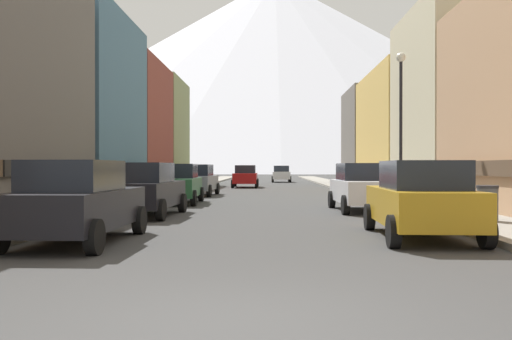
% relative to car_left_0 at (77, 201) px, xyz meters
% --- Properties ---
extents(ground_plane, '(400.00, 400.00, 0.00)m').
position_rel_car_left_0_xyz_m(ground_plane, '(3.80, -6.13, -0.90)').
color(ground_plane, '#3C3C3C').
extents(sidewalk_left, '(2.50, 100.00, 0.15)m').
position_rel_car_left_0_xyz_m(sidewalk_left, '(-2.45, 28.87, -0.82)').
color(sidewalk_left, gray).
rests_on(sidewalk_left, ground).
extents(sidewalk_right, '(2.50, 100.00, 0.15)m').
position_rel_car_left_0_xyz_m(sidewalk_right, '(10.05, 28.87, -0.82)').
color(sidewalk_right, gray).
rests_on(sidewalk_right, ground).
extents(storefront_left_2, '(9.47, 10.07, 10.01)m').
position_rel_car_left_0_xyz_m(storefront_left_2, '(-8.28, 18.63, 3.94)').
color(storefront_left_2, slate).
rests_on(storefront_left_2, ground).
extents(storefront_left_3, '(7.13, 9.61, 9.28)m').
position_rel_car_left_0_xyz_m(storefront_left_3, '(-7.11, 28.65, 3.58)').
color(storefront_left_3, brown).
rests_on(storefront_left_3, ground).
extents(storefront_left_4, '(7.76, 9.05, 9.47)m').
position_rel_car_left_0_xyz_m(storefront_left_4, '(-7.43, 38.26, 3.67)').
color(storefront_left_4, '#8C9966').
rests_on(storefront_left_4, ground).
extents(storefront_right_2, '(7.58, 9.02, 9.70)m').
position_rel_car_left_0_xyz_m(storefront_right_2, '(14.94, 16.99, 3.78)').
color(storefront_right_2, beige).
rests_on(storefront_right_2, ground).
extents(storefront_right_3, '(6.57, 12.71, 8.43)m').
position_rel_car_left_0_xyz_m(storefront_right_3, '(14.43, 28.24, 3.16)').
color(storefront_right_3, '#D8B259').
rests_on(storefront_right_3, ground).
extents(storefront_right_4, '(9.07, 9.00, 8.71)m').
position_rel_car_left_0_xyz_m(storefront_right_4, '(15.69, 39.67, 3.30)').
color(storefront_right_4, '#66605B').
rests_on(storefront_right_4, ground).
extents(car_left_0, '(2.14, 4.44, 1.78)m').
position_rel_car_left_0_xyz_m(car_left_0, '(0.00, 0.00, 0.00)').
color(car_left_0, black).
rests_on(car_left_0, ground).
extents(car_left_1, '(2.23, 4.47, 1.78)m').
position_rel_car_left_0_xyz_m(car_left_1, '(-0.00, 6.55, 0.00)').
color(car_left_1, black).
rests_on(car_left_1, ground).
extents(car_left_2, '(2.17, 4.45, 1.78)m').
position_rel_car_left_0_xyz_m(car_left_2, '(-0.00, 12.99, 0.00)').
color(car_left_2, '#265933').
rests_on(car_left_2, ground).
extents(car_left_3, '(2.22, 4.47, 1.78)m').
position_rel_car_left_0_xyz_m(car_left_3, '(-0.00, 19.98, 0.00)').
color(car_left_3, slate).
rests_on(car_left_3, ground).
extents(car_right_0, '(2.19, 4.46, 1.78)m').
position_rel_car_left_0_xyz_m(car_right_0, '(7.60, 0.98, 0.00)').
color(car_right_0, '#B28419').
rests_on(car_right_0, ground).
extents(car_right_1, '(2.18, 4.46, 1.78)m').
position_rel_car_left_0_xyz_m(car_right_1, '(7.60, 9.02, 0.00)').
color(car_right_1, silver).
rests_on(car_right_1, ground).
extents(car_driving_0, '(2.06, 4.40, 1.78)m').
position_rel_car_left_0_xyz_m(car_driving_0, '(5.40, 48.48, 0.00)').
color(car_driving_0, silver).
rests_on(car_driving_0, ground).
extents(car_driving_1, '(2.06, 4.40, 1.78)m').
position_rel_car_left_0_xyz_m(car_driving_1, '(2.20, 32.99, 0.00)').
color(car_driving_1, '#9E1111').
rests_on(car_driving_1, ground).
extents(trash_bin_right, '(0.59, 0.59, 0.98)m').
position_rel_car_left_0_xyz_m(trash_bin_right, '(10.15, 3.68, -0.26)').
color(trash_bin_right, '#4C5156').
rests_on(trash_bin_right, sidewalk_right).
extents(potted_plant_1, '(0.67, 0.67, 0.99)m').
position_rel_car_left_0_xyz_m(potted_plant_1, '(-3.20, 11.42, -0.19)').
color(potted_plant_1, brown).
rests_on(potted_plant_1, sidewalk_left).
extents(pedestrian_0, '(0.36, 0.36, 1.72)m').
position_rel_car_left_0_xyz_m(pedestrian_0, '(10.05, 16.04, 0.05)').
color(pedestrian_0, brown).
rests_on(pedestrian_0, sidewalk_right).
extents(pedestrian_1, '(0.36, 0.36, 1.52)m').
position_rel_car_left_0_xyz_m(pedestrian_1, '(10.05, 14.96, -0.06)').
color(pedestrian_1, navy).
rests_on(pedestrian_1, sidewalk_right).
extents(pedestrian_2, '(0.36, 0.36, 1.75)m').
position_rel_car_left_0_xyz_m(pedestrian_2, '(10.05, 11.11, 0.06)').
color(pedestrian_2, navy).
rests_on(pedestrian_2, sidewalk_right).
extents(streetlamp_right, '(0.36, 0.36, 5.86)m').
position_rel_car_left_0_xyz_m(streetlamp_right, '(9.15, 9.58, 3.09)').
color(streetlamp_right, black).
rests_on(streetlamp_right, sidewalk_right).
extents(mountain_backdrop, '(286.20, 286.20, 91.58)m').
position_rel_car_left_0_xyz_m(mountain_backdrop, '(6.86, 253.87, 44.89)').
color(mountain_backdrop, silver).
rests_on(mountain_backdrop, ground).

